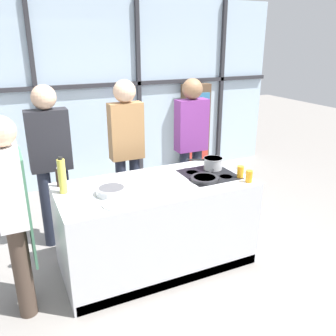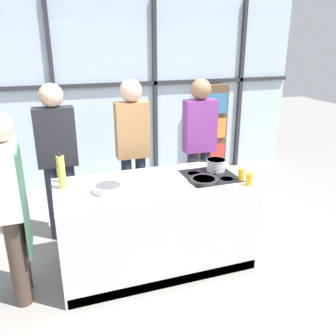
% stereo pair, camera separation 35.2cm
% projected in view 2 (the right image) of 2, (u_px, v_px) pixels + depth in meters
% --- Properties ---
extents(ground_plane, '(18.00, 18.00, 0.00)m').
position_uv_depth(ground_plane, '(155.00, 261.00, 3.72)').
color(ground_plane, gray).
extents(back_window_wall, '(6.40, 0.10, 2.80)m').
position_uv_depth(back_window_wall, '(106.00, 94.00, 5.45)').
color(back_window_wall, silver).
rests_on(back_window_wall, ground_plane).
extents(bookshelf, '(0.49, 0.19, 1.49)m').
position_uv_depth(bookshelf, '(212.00, 129.00, 6.04)').
color(bookshelf, brown).
rests_on(bookshelf, ground_plane).
extents(demo_island, '(1.87, 0.89, 0.88)m').
position_uv_depth(demo_island, '(155.00, 224.00, 3.57)').
color(demo_island, silver).
rests_on(demo_island, ground_plane).
extents(chef, '(0.24, 0.45, 1.67)m').
position_uv_depth(chef, '(10.00, 200.00, 2.91)').
color(chef, '#47382D').
rests_on(chef, ground_plane).
extents(spectator_far_left, '(0.42, 0.25, 1.77)m').
position_uv_depth(spectator_far_left, '(57.00, 153.00, 3.85)').
color(spectator_far_left, '#232838').
rests_on(spectator_far_left, ground_plane).
extents(spectator_center_left, '(0.38, 0.25, 1.78)m').
position_uv_depth(spectator_center_left, '(133.00, 144.00, 4.10)').
color(spectator_center_left, '#232838').
rests_on(spectator_center_left, ground_plane).
extents(spectator_center_right, '(0.39, 0.25, 1.76)m').
position_uv_depth(spectator_center_right, '(199.00, 139.00, 4.37)').
color(spectator_center_right, '#232838').
rests_on(spectator_center_right, ground_plane).
extents(frying_pan, '(0.42, 0.38, 0.04)m').
position_uv_depth(frying_pan, '(204.00, 180.00, 3.45)').
color(frying_pan, '#232326').
rests_on(frying_pan, demo_island).
extents(saucepan, '(0.35, 0.23, 0.12)m').
position_uv_depth(saucepan, '(216.00, 165.00, 3.73)').
color(saucepan, silver).
rests_on(saucepan, demo_island).
extents(white_plate, '(0.26, 0.26, 0.01)m').
position_uv_depth(white_plate, '(111.00, 201.00, 3.02)').
color(white_plate, white).
rests_on(white_plate, demo_island).
extents(mixing_bowl, '(0.28, 0.28, 0.06)m').
position_uv_depth(mixing_bowl, '(108.00, 188.00, 3.22)').
color(mixing_bowl, silver).
rests_on(mixing_bowl, demo_island).
extents(oil_bottle, '(0.07, 0.07, 0.34)m').
position_uv_depth(oil_bottle, '(61.00, 172.00, 3.24)').
color(oil_bottle, '#E0CC4C').
rests_on(oil_bottle, demo_island).
extents(pepper_grinder, '(0.05, 0.05, 0.19)m').
position_uv_depth(pepper_grinder, '(60.00, 173.00, 3.42)').
color(pepper_grinder, '#332319').
rests_on(pepper_grinder, demo_island).
extents(juice_glass_near, '(0.06, 0.06, 0.12)m').
position_uv_depth(juice_glass_near, '(249.00, 180.00, 3.35)').
color(juice_glass_near, orange).
rests_on(juice_glass_near, demo_island).
extents(juice_glass_far, '(0.06, 0.06, 0.12)m').
position_uv_depth(juice_glass_far, '(241.00, 175.00, 3.47)').
color(juice_glass_far, orange).
rests_on(juice_glass_far, demo_island).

